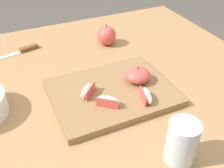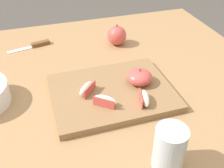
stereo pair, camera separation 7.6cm
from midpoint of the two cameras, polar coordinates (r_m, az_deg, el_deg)
dining_table at (r=0.89m, az=-0.53°, el=-4.96°), size 1.14×0.97×0.73m
cutting_board at (r=0.77m, az=2.79°, el=-1.89°), size 0.34×0.27×0.02m
apple_half_skin_up at (r=0.79m, az=8.62°, el=1.42°), size 0.08×0.08×0.05m
apple_wedge_back at (r=0.75m, az=-2.57°, el=-1.09°), size 0.06×0.06×0.03m
apple_wedge_right at (r=0.71m, az=1.58°, el=-3.66°), size 0.06×0.06×0.03m
apple_wedge_near_knife at (r=0.73m, az=9.98°, el=-3.13°), size 0.04×0.07×0.03m
paring_knife at (r=1.06m, az=-13.77°, el=8.12°), size 0.16×0.05×0.01m
whole_apple_pink_lady at (r=1.03m, az=3.18°, el=10.26°), size 0.07×0.07×0.08m
drinking_glass_water at (r=0.59m, az=15.87°, el=-13.24°), size 0.07×0.07×0.10m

